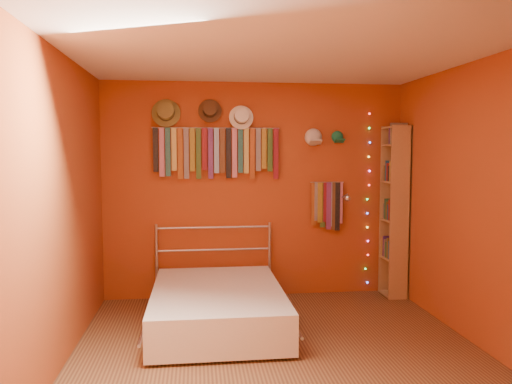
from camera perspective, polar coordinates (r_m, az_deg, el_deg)
name	(u,v)px	position (r m, az deg, el deg)	size (l,w,h in m)	color
ground	(280,354)	(4.43, 2.73, -17.99)	(3.50, 3.50, 0.00)	#502B1B
back_wall	(255,190)	(5.84, -0.09, 0.19)	(3.50, 0.02, 2.50)	#903B17
right_wall	(480,204)	(4.73, 24.19, -1.27)	(0.02, 3.50, 2.50)	#903B17
left_wall	(60,210)	(4.19, -21.52, -1.90)	(0.02, 3.50, 2.50)	#903B17
ceiling	(281,52)	(4.16, 2.87, 15.66)	(3.50, 3.50, 0.02)	white
tie_rack	(216,150)	(5.72, -4.54, 4.77)	(1.45, 0.03, 0.59)	#B2B3B7
small_tie_rack	(328,204)	(5.95, 8.18, -1.32)	(0.40, 0.03, 0.58)	#B2B3B7
fedora_olive	(166,112)	(5.70, -10.27, 8.99)	(0.32, 0.17, 0.32)	olive
fedora_brown	(210,110)	(5.71, -5.28, 9.31)	(0.27, 0.15, 0.26)	#4B301A
fedora_white	(241,117)	(5.72, -1.67, 8.62)	(0.28, 0.15, 0.28)	white
cap_white	(313,137)	(5.89, 6.57, 6.22)	(0.19, 0.24, 0.19)	silver
cap_green	(337,137)	(5.96, 9.29, 6.23)	(0.16, 0.20, 0.16)	#1B7C50
fairy_lights	(368,199)	(6.12, 12.70, -0.81)	(0.05, 0.02, 2.06)	#FF3333
reading_lamp	(347,198)	(5.82, 10.31, -0.67)	(0.07, 0.31, 0.09)	#B2B3B7
bookshelf	(398,210)	(6.07, 15.90, -2.02)	(0.25, 0.34, 2.00)	#9B6B46
bed	(218,306)	(4.98, -4.42, -12.83)	(1.33, 1.83, 0.88)	#B2B3B7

